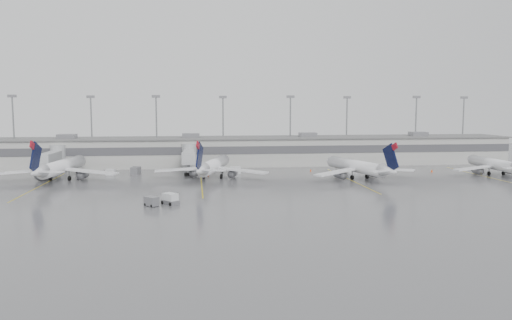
{
  "coord_description": "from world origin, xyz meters",
  "views": [
    {
      "loc": [
        -18.89,
        -89.18,
        17.25
      ],
      "look_at": [
        -4.94,
        24.0,
        5.0
      ],
      "focal_mm": 35.0,
      "sensor_mm": 36.0,
      "label": 1
    }
  ],
  "objects": [
    {
      "name": "cone_b",
      "position": [
        -15.67,
        34.3,
        0.36
      ],
      "size": [
        0.45,
        0.45,
        0.72
      ],
      "primitive_type": "cone",
      "color": "#FF4805",
      "rests_on": "ground"
    },
    {
      "name": "light_masts",
      "position": [
        0.0,
        63.75,
        12.03
      ],
      "size": [
        142.4,
        8.0,
        20.6
      ],
      "color": "gray",
      "rests_on": "ground"
    },
    {
      "name": "gse_uld_c",
      "position": [
        22.1,
        35.87,
        0.89
      ],
      "size": [
        2.8,
        2.13,
        1.79
      ],
      "primitive_type": "cube",
      "rotation": [
        0.0,
        0.0,
        -0.19
      ],
      "color": "silver",
      "rests_on": "ground"
    },
    {
      "name": "jet_bridge_left",
      "position": [
        -55.5,
        45.72,
        3.87
      ],
      "size": [
        4.0,
        17.2,
        7.0
      ],
      "color": "gray",
      "rests_on": "ground"
    },
    {
      "name": "jet_bridge_right",
      "position": [
        -20.5,
        45.72,
        3.87
      ],
      "size": [
        4.0,
        17.2,
        7.0
      ],
      "color": "gray",
      "rests_on": "ground"
    },
    {
      "name": "baggage_cart",
      "position": [
        -26.51,
        -2.21,
        0.87
      ],
      "size": [
        2.82,
        2.92,
        1.66
      ],
      "rotation": [
        0.0,
        0.0,
        0.72
      ],
      "color": "slate",
      "rests_on": "ground"
    },
    {
      "name": "gse_loader",
      "position": [
        -33.96,
        39.71,
        0.97
      ],
      "size": [
        2.53,
        3.42,
        1.93
      ],
      "primitive_type": "cube",
      "rotation": [
        0.0,
        0.0,
        -0.21
      ],
      "color": "slate",
      "rests_on": "ground"
    },
    {
      "name": "cone_c",
      "position": [
        11.79,
        40.18,
        0.34
      ],
      "size": [
        0.43,
        0.43,
        0.68
      ],
      "primitive_type": "cone",
      "color": "#FF4805",
      "rests_on": "ground"
    },
    {
      "name": "cone_d",
      "position": [
        43.31,
        34.87,
        0.38
      ],
      "size": [
        0.48,
        0.48,
        0.77
      ],
      "primitive_type": "cone",
      "color": "#FF4805",
      "rests_on": "ground"
    },
    {
      "name": "cone_a",
      "position": [
        -55.04,
        36.83,
        0.35
      ],
      "size": [
        0.44,
        0.44,
        0.7
      ],
      "primitive_type": "cone",
      "color": "#FF4805",
      "rests_on": "ground"
    },
    {
      "name": "baggage_tug",
      "position": [
        -23.31,
        -1.01,
        0.77
      ],
      "size": [
        3.43,
        3.55,
        1.98
      ],
      "rotation": [
        0.0,
        0.0,
        0.72
      ],
      "color": "silver",
      "rests_on": "ground"
    },
    {
      "name": "ground",
      "position": [
        0.0,
        0.0,
        0.0
      ],
      "size": [
        260.0,
        260.0,
        0.0
      ],
      "primitive_type": "plane",
      "color": "#555557",
      "rests_on": "ground"
    },
    {
      "name": "jet_mid_left",
      "position": [
        -14.61,
        30.56,
        3.12
      ],
      "size": [
        26.76,
        30.4,
        10.05
      ],
      "rotation": [
        0.0,
        0.0,
        -0.26
      ],
      "color": "white",
      "rests_on": "ground"
    },
    {
      "name": "terminal",
      "position": [
        -0.01,
        57.98,
        4.17
      ],
      "size": [
        152.0,
        17.0,
        9.45
      ],
      "color": "#A2A29D",
      "rests_on": "ground"
    },
    {
      "name": "jet_far_left",
      "position": [
        -50.23,
        31.42,
        3.23
      ],
      "size": [
        28.44,
        32.04,
        10.38
      ],
      "rotation": [
        0.0,
        0.0,
        -0.12
      ],
      "color": "white",
      "rests_on": "ground"
    },
    {
      "name": "jet_mid_right",
      "position": [
        19.9,
        25.08,
        3.01
      ],
      "size": [
        25.86,
        29.37,
        9.7
      ],
      "rotation": [
        0.0,
        0.0,
        0.26
      ],
      "color": "white",
      "rests_on": "ground"
    },
    {
      "name": "jet_far_right",
      "position": [
        56.48,
        27.45,
        2.78
      ],
      "size": [
        24.66,
        27.66,
        8.95
      ],
      "rotation": [
        0.0,
        0.0,
        -0.04
      ],
      "color": "white",
      "rests_on": "ground"
    },
    {
      "name": "stand_markings",
      "position": [
        -0.0,
        24.0,
        0.01
      ],
      "size": [
        105.25,
        40.0,
        0.01
      ],
      "color": "#C4AB0B",
      "rests_on": "ground"
    },
    {
      "name": "gse_uld_a",
      "position": [
        -40.11,
        39.16,
        0.77
      ],
      "size": [
        2.41,
        1.84,
        1.53
      ],
      "primitive_type": "cube",
      "rotation": [
        0.0,
        0.0,
        -0.2
      ],
      "color": "silver",
      "rests_on": "ground"
    },
    {
      "name": "gse_uld_b",
      "position": [
        -8.54,
        38.02,
        0.92
      ],
      "size": [
        2.62,
        1.78,
        1.83
      ],
      "primitive_type": "cube",
      "rotation": [
        0.0,
        0.0,
        -0.02
      ],
      "color": "silver",
      "rests_on": "ground"
    }
  ]
}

